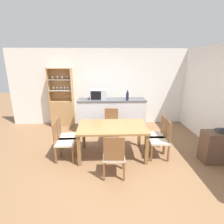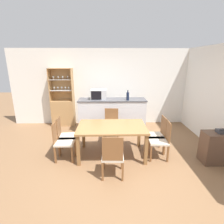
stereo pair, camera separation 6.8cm
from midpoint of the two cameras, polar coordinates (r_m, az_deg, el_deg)
The scene contains 15 objects.
ground_plane at distance 4.00m, azimuth 1.06°, elevation -16.29°, with size 18.00×18.00×0.00m, color brown.
wall_back at distance 6.06m, azimuth 0.06°, elevation 8.03°, with size 6.80×0.06×2.55m.
kitchen_counter at distance 5.53m, azimuth 0.39°, elevation -0.93°, with size 2.08×0.59×1.02m.
display_cabinet at distance 6.19m, azimuth -15.31°, elevation 1.08°, with size 0.75×0.35×1.93m.
dining_table at distance 4.02m, azimuth 0.42°, elevation -5.70°, with size 1.55×0.96×0.73m.
dining_chair_side_right_far at distance 4.40m, azimuth 14.91°, elevation -7.21°, with size 0.41×0.41×0.89m.
dining_chair_head_far at distance 4.84m, azimuth 0.15°, elevation -4.43°, with size 0.44×0.44×0.89m.
dining_chair_side_left_near at distance 4.09m, azimuth -15.29°, elevation -9.15°, with size 0.41×0.41×0.89m.
dining_chair_side_right_near at distance 4.15m, azimuth 16.01°, elevation -8.82°, with size 0.43×0.43×0.89m.
dining_chair_head_near at distance 3.39m, azimuth 0.83°, elevation -14.17°, with size 0.43×0.43×0.89m.
dining_chair_side_left_far at distance 4.34m, azimuth -14.42°, elevation -7.54°, with size 0.43×0.43×0.89m.
microwave at distance 5.41m, azimuth -3.98°, elevation 5.81°, with size 0.48×0.40×0.30m.
wine_bottle at distance 5.25m, azimuth 5.53°, elevation 5.17°, with size 0.08×0.08×0.30m.
side_cabinet at distance 4.51m, azimuth 31.36°, elevation -9.87°, with size 0.62×0.38×0.70m.
telephone at distance 4.39m, azimuth 32.72°, elevation -5.30°, with size 0.21×0.18×0.10m.
Camera 2 is at (-0.12, -3.36, 2.16)m, focal length 28.00 mm.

